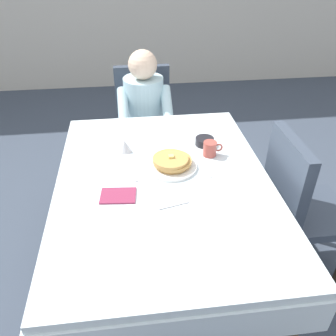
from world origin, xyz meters
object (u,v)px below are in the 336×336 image
object	(u,v)px
chair_diner	(144,118)
knife_right_of_plate	(206,167)
diner_person	(145,110)
cup_coffee	(210,149)
chair_right_side	(298,200)
breakfast_stack	(172,161)
syrup_pitcher	(125,146)
plate_breakfast	(171,166)
dining_table_main	(164,193)
fork_left_of_plate	(136,172)
bowl_butter	(205,141)
spoon_near_edge	(174,205)

from	to	relation	value
chair_diner	knife_right_of_plate	bearing A→B (deg)	104.37
knife_right_of_plate	diner_person	bearing A→B (deg)	14.32
chair_diner	cup_coffee	size ratio (longest dim) A/B	8.23
diner_person	cup_coffee	size ratio (longest dim) A/B	9.91
chair_right_side	breakfast_stack	distance (m)	0.77
syrup_pitcher	knife_right_of_plate	xyz separation A→B (m)	(0.44, -0.22, -0.04)
plate_breakfast	diner_person	bearing A→B (deg)	95.48
knife_right_of_plate	chair_right_side	bearing A→B (deg)	-101.92
knife_right_of_plate	breakfast_stack	bearing A→B (deg)	82.45
chair_diner	chair_right_side	world-z (taller)	same
dining_table_main	chair_diner	xyz separation A→B (m)	(-0.03, 1.17, -0.12)
cup_coffee	syrup_pitcher	size ratio (longest dim) A/B	1.41
cup_coffee	dining_table_main	bearing A→B (deg)	-144.29
breakfast_stack	fork_left_of_plate	size ratio (longest dim) A/B	1.17
diner_person	chair_right_side	distance (m)	1.30
breakfast_stack	dining_table_main	bearing A→B (deg)	-117.71
dining_table_main	plate_breakfast	world-z (taller)	plate_breakfast
dining_table_main	syrup_pitcher	size ratio (longest dim) A/B	19.05
chair_diner	bowl_butter	xyz separation A→B (m)	(0.32, -0.84, 0.23)
chair_diner	breakfast_stack	bearing A→B (deg)	94.85
dining_table_main	chair_right_side	bearing A→B (deg)	0.00
spoon_near_edge	chair_diner	bearing A→B (deg)	78.98
breakfast_stack	bowl_butter	size ratio (longest dim) A/B	1.92
breakfast_stack	bowl_butter	xyz separation A→B (m)	(0.23, 0.22, -0.02)
fork_left_of_plate	chair_right_side	bearing A→B (deg)	-93.31
dining_table_main	knife_right_of_plate	bearing A→B (deg)	20.19
chair_right_side	syrup_pitcher	xyz separation A→B (m)	(-0.96, 0.31, 0.25)
chair_diner	plate_breakfast	distance (m)	1.09
plate_breakfast	knife_right_of_plate	xyz separation A→B (m)	(0.19, -0.02, -0.01)
plate_breakfast	spoon_near_edge	bearing A→B (deg)	-95.34
diner_person	plate_breakfast	xyz separation A→B (m)	(0.09, -0.90, 0.08)
cup_coffee	knife_right_of_plate	world-z (taller)	cup_coffee
knife_right_of_plate	spoon_near_edge	xyz separation A→B (m)	(-0.22, -0.30, 0.00)
diner_person	cup_coffee	distance (m)	0.88
chair_diner	syrup_pitcher	xyz separation A→B (m)	(-0.16, -0.86, 0.25)
chair_diner	knife_right_of_plate	xyz separation A→B (m)	(0.28, -1.08, 0.21)
dining_table_main	fork_left_of_plate	size ratio (longest dim) A/B	8.47
cup_coffee	knife_right_of_plate	distance (m)	0.13
bowl_butter	chair_diner	bearing A→B (deg)	110.64
diner_person	bowl_butter	size ratio (longest dim) A/B	10.18
cup_coffee	diner_person	bearing A→B (deg)	111.85
chair_right_side	breakfast_stack	xyz separation A→B (m)	(-0.71, 0.11, 0.25)
bowl_butter	fork_left_of_plate	size ratio (longest dim) A/B	0.61
diner_person	breakfast_stack	bearing A→B (deg)	95.68
plate_breakfast	knife_right_of_plate	size ratio (longest dim) A/B	1.40
fork_left_of_plate	knife_right_of_plate	xyz separation A→B (m)	(0.38, 0.00, 0.00)
dining_table_main	diner_person	size ratio (longest dim) A/B	1.36
diner_person	bowl_butter	xyz separation A→B (m)	(0.32, -0.69, 0.09)
chair_diner	diner_person	bearing A→B (deg)	90.00
bowl_butter	syrup_pitcher	xyz separation A→B (m)	(-0.48, -0.02, 0.02)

